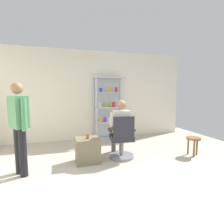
{
  "coord_description": "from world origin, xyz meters",
  "views": [
    {
      "loc": [
        -1.05,
        -2.42,
        1.47
      ],
      "look_at": [
        0.12,
        1.46,
        1.0
      ],
      "focal_mm": 28.19,
      "sensor_mm": 36.0,
      "label": 1
    }
  ],
  "objects_px": {
    "office_chair": "(122,141)",
    "tea_glass": "(88,137)",
    "display_cabinet_main": "(108,108)",
    "wooden_stool": "(193,141)",
    "storage_crate": "(88,150)",
    "standing_customer": "(19,123)",
    "seated_shopkeeper": "(120,125)"
  },
  "relations": [
    {
      "from": "storage_crate",
      "to": "display_cabinet_main",
      "type": "bearing_deg",
      "value": 61.04
    },
    {
      "from": "standing_customer",
      "to": "tea_glass",
      "type": "bearing_deg",
      "value": 8.02
    },
    {
      "from": "storage_crate",
      "to": "wooden_stool",
      "type": "height_order",
      "value": "storage_crate"
    },
    {
      "from": "seated_shopkeeper",
      "to": "wooden_stool",
      "type": "height_order",
      "value": "seated_shopkeeper"
    },
    {
      "from": "seated_shopkeeper",
      "to": "tea_glass",
      "type": "bearing_deg",
      "value": -166.36
    },
    {
      "from": "storage_crate",
      "to": "standing_customer",
      "type": "height_order",
      "value": "standing_customer"
    },
    {
      "from": "storage_crate",
      "to": "office_chair",
      "type": "bearing_deg",
      "value": -1.23
    },
    {
      "from": "display_cabinet_main",
      "to": "storage_crate",
      "type": "xyz_separation_m",
      "value": [
        -0.91,
        -1.64,
        -0.7
      ]
    },
    {
      "from": "seated_shopkeeper",
      "to": "standing_customer",
      "type": "height_order",
      "value": "standing_customer"
    },
    {
      "from": "storage_crate",
      "to": "tea_glass",
      "type": "distance_m",
      "value": 0.3
    },
    {
      "from": "tea_glass",
      "to": "storage_crate",
      "type": "bearing_deg",
      "value": 85.5
    },
    {
      "from": "tea_glass",
      "to": "seated_shopkeeper",
      "type": "bearing_deg",
      "value": 13.64
    },
    {
      "from": "display_cabinet_main",
      "to": "wooden_stool",
      "type": "xyz_separation_m",
      "value": [
        1.49,
        -1.96,
        -0.62
      ]
    },
    {
      "from": "display_cabinet_main",
      "to": "wooden_stool",
      "type": "relative_size",
      "value": 4.48
    },
    {
      "from": "office_chair",
      "to": "standing_customer",
      "type": "bearing_deg",
      "value": -174.31
    },
    {
      "from": "display_cabinet_main",
      "to": "office_chair",
      "type": "height_order",
      "value": "display_cabinet_main"
    },
    {
      "from": "wooden_stool",
      "to": "display_cabinet_main",
      "type": "bearing_deg",
      "value": 127.25
    },
    {
      "from": "standing_customer",
      "to": "wooden_stool",
      "type": "height_order",
      "value": "standing_customer"
    },
    {
      "from": "display_cabinet_main",
      "to": "tea_glass",
      "type": "distance_m",
      "value": 1.96
    },
    {
      "from": "display_cabinet_main",
      "to": "seated_shopkeeper",
      "type": "relative_size",
      "value": 1.47
    },
    {
      "from": "tea_glass",
      "to": "wooden_stool",
      "type": "xyz_separation_m",
      "value": [
        2.4,
        -0.27,
        -0.22
      ]
    },
    {
      "from": "office_chair",
      "to": "storage_crate",
      "type": "distance_m",
      "value": 0.76
    },
    {
      "from": "standing_customer",
      "to": "wooden_stool",
      "type": "xyz_separation_m",
      "value": [
        3.61,
        -0.1,
        -0.59
      ]
    },
    {
      "from": "tea_glass",
      "to": "display_cabinet_main",
      "type": "bearing_deg",
      "value": 61.56
    },
    {
      "from": "office_chair",
      "to": "tea_glass",
      "type": "xyz_separation_m",
      "value": [
        -0.76,
        -0.03,
        0.16
      ]
    },
    {
      "from": "storage_crate",
      "to": "wooden_stool",
      "type": "distance_m",
      "value": 2.42
    },
    {
      "from": "office_chair",
      "to": "display_cabinet_main",
      "type": "bearing_deg",
      "value": 84.57
    },
    {
      "from": "display_cabinet_main",
      "to": "wooden_stool",
      "type": "bearing_deg",
      "value": -52.75
    },
    {
      "from": "office_chair",
      "to": "tea_glass",
      "type": "bearing_deg",
      "value": -178.08
    },
    {
      "from": "wooden_stool",
      "to": "storage_crate",
      "type": "bearing_deg",
      "value": 172.59
    },
    {
      "from": "office_chair",
      "to": "tea_glass",
      "type": "distance_m",
      "value": 0.77
    },
    {
      "from": "wooden_stool",
      "to": "tea_glass",
      "type": "bearing_deg",
      "value": 173.58
    }
  ]
}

